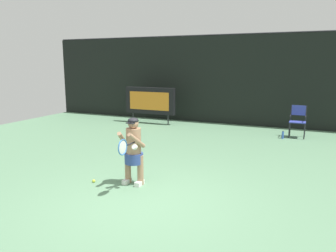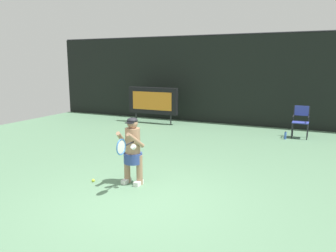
{
  "view_description": "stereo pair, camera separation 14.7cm",
  "coord_description": "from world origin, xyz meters",
  "px_view_note": "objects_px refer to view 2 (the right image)",
  "views": [
    {
      "loc": [
        2.74,
        -5.09,
        2.52
      ],
      "look_at": [
        -0.37,
        1.96,
        1.05
      ],
      "focal_mm": 35.7,
      "sensor_mm": 36.0,
      "label": 1
    },
    {
      "loc": [
        2.88,
        -5.04,
        2.52
      ],
      "look_at": [
        -0.37,
        1.96,
        1.05
      ],
      "focal_mm": 35.7,
      "sensor_mm": 36.0,
      "label": 2
    }
  ],
  "objects_px": {
    "umpire_chair": "(301,120)",
    "water_bottle": "(285,136)",
    "tennis_player": "(133,149)",
    "tennis_racket": "(122,147)",
    "scoreboard": "(153,101)",
    "tennis_ball_loose": "(93,180)"
  },
  "relations": [
    {
      "from": "scoreboard",
      "to": "tennis_player",
      "type": "xyz_separation_m",
      "value": [
        2.93,
        -6.55,
        -0.19
      ]
    },
    {
      "from": "tennis_racket",
      "to": "tennis_ball_loose",
      "type": "relative_size",
      "value": 8.85
    },
    {
      "from": "water_bottle",
      "to": "tennis_player",
      "type": "height_order",
      "value": "tennis_player"
    },
    {
      "from": "tennis_player",
      "to": "water_bottle",
      "type": "bearing_deg",
      "value": 66.58
    },
    {
      "from": "scoreboard",
      "to": "tennis_ball_loose",
      "type": "xyz_separation_m",
      "value": [
        2.1,
        -6.84,
        -0.91
      ]
    },
    {
      "from": "scoreboard",
      "to": "tennis_racket",
      "type": "distance_m",
      "value": 7.78
    },
    {
      "from": "tennis_player",
      "to": "tennis_racket",
      "type": "bearing_deg",
      "value": -77.95
    },
    {
      "from": "water_bottle",
      "to": "tennis_player",
      "type": "distance_m",
      "value": 6.26
    },
    {
      "from": "scoreboard",
      "to": "water_bottle",
      "type": "relative_size",
      "value": 8.3
    },
    {
      "from": "tennis_player",
      "to": "tennis_ball_loose",
      "type": "distance_m",
      "value": 1.13
    },
    {
      "from": "tennis_player",
      "to": "tennis_ball_loose",
      "type": "height_order",
      "value": "tennis_player"
    },
    {
      "from": "scoreboard",
      "to": "umpire_chair",
      "type": "distance_m",
      "value": 5.84
    },
    {
      "from": "umpire_chair",
      "to": "water_bottle",
      "type": "xyz_separation_m",
      "value": [
        -0.42,
        -0.46,
        -0.5
      ]
    },
    {
      "from": "water_bottle",
      "to": "tennis_player",
      "type": "xyz_separation_m",
      "value": [
        -2.48,
        -5.72,
        0.63
      ]
    },
    {
      "from": "water_bottle",
      "to": "scoreboard",
      "type": "bearing_deg",
      "value": 171.25
    },
    {
      "from": "water_bottle",
      "to": "tennis_ball_loose",
      "type": "height_order",
      "value": "water_bottle"
    },
    {
      "from": "scoreboard",
      "to": "water_bottle",
      "type": "height_order",
      "value": "scoreboard"
    },
    {
      "from": "umpire_chair",
      "to": "water_bottle",
      "type": "relative_size",
      "value": 4.08
    },
    {
      "from": "scoreboard",
      "to": "tennis_player",
      "type": "relative_size",
      "value": 1.56
    },
    {
      "from": "umpire_chair",
      "to": "tennis_ball_loose",
      "type": "distance_m",
      "value": 7.48
    },
    {
      "from": "scoreboard",
      "to": "tennis_ball_loose",
      "type": "height_order",
      "value": "scoreboard"
    },
    {
      "from": "water_bottle",
      "to": "tennis_ball_loose",
      "type": "distance_m",
      "value": 6.85
    }
  ]
}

